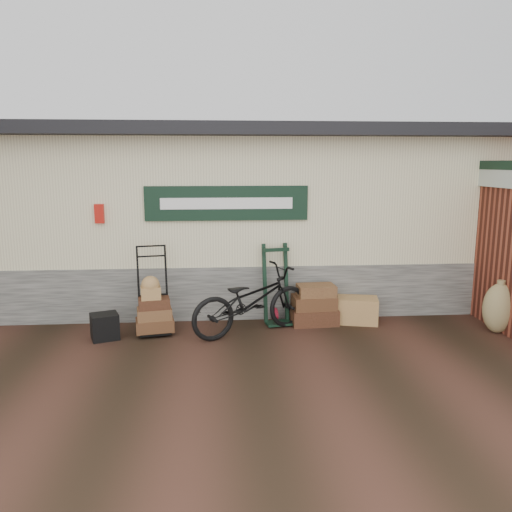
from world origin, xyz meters
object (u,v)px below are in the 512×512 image
at_px(suitcase_stack, 314,304).
at_px(bicycle, 252,297).
at_px(wicker_hamper, 357,310).
at_px(black_trunk, 105,326).
at_px(green_barrow, 276,284).
at_px(porter_trolley, 153,289).

height_order(suitcase_stack, bicycle, bicycle).
relative_size(wicker_hamper, bicycle, 0.32).
distance_m(wicker_hamper, bicycle, 1.85).
relative_size(black_trunk, bicycle, 0.19).
xyz_separation_m(green_barrow, suitcase_stack, (0.61, -0.07, -0.32)).
xyz_separation_m(suitcase_stack, bicycle, (-1.04, -0.39, 0.25)).
xyz_separation_m(porter_trolley, suitcase_stack, (2.55, 0.18, -0.35)).
distance_m(suitcase_stack, black_trunk, 3.27).
distance_m(green_barrow, bicycle, 0.63).
xyz_separation_m(green_barrow, bicycle, (-0.43, -0.46, -0.07)).
bearing_deg(suitcase_stack, bicycle, -159.64).
xyz_separation_m(suitcase_stack, black_trunk, (-3.24, -0.47, -0.14)).
relative_size(green_barrow, suitcase_stack, 1.75).
relative_size(porter_trolley, black_trunk, 3.53).
bearing_deg(bicycle, green_barrow, -68.25).
relative_size(suitcase_stack, black_trunk, 1.93).
relative_size(suitcase_stack, bicycle, 0.38).
xyz_separation_m(porter_trolley, green_barrow, (1.94, 0.25, -0.03)).
height_order(suitcase_stack, black_trunk, suitcase_stack).
bearing_deg(green_barrow, black_trunk, -178.09).
distance_m(wicker_hamper, black_trunk, 3.99).
height_order(suitcase_stack, wicker_hamper, suitcase_stack).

